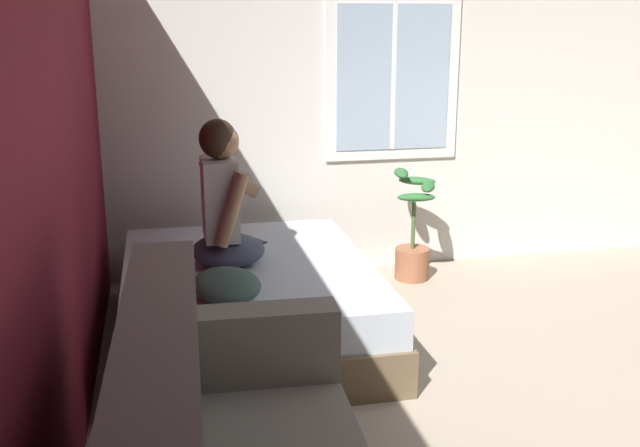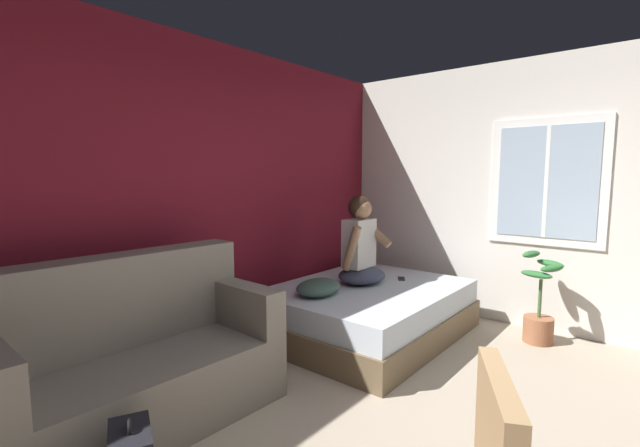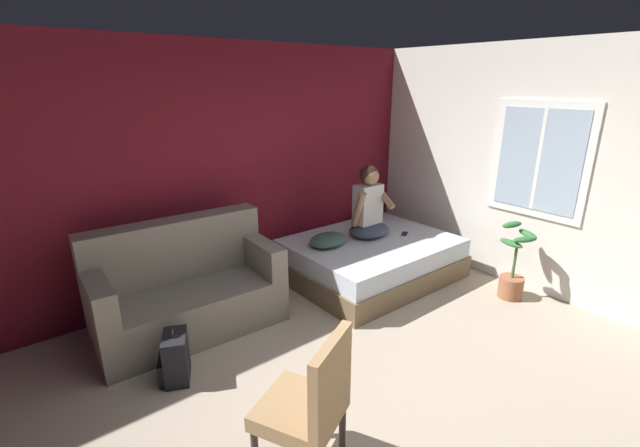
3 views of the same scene
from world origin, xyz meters
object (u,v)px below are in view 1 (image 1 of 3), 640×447
at_px(throw_pillow, 227,285).
at_px(potted_plant, 413,241).
at_px(person_seated, 224,206).
at_px(bed, 249,302).
at_px(cell_phone, 256,241).

xyz_separation_m(throw_pillow, potted_plant, (1.37, -1.52, -0.25)).
height_order(throw_pillow, potted_plant, potted_plant).
bearing_deg(person_seated, bed, -115.06).
bearing_deg(person_seated, potted_plant, -62.22).
xyz_separation_m(bed, cell_phone, (0.46, -0.12, 0.25)).
xyz_separation_m(person_seated, cell_phone, (0.40, -0.24, -0.35)).
xyz_separation_m(bed, person_seated, (0.06, 0.13, 0.60)).
relative_size(throw_pillow, potted_plant, 0.56).
bearing_deg(potted_plant, person_seated, 117.78).
relative_size(throw_pillow, cell_phone, 3.33).
xyz_separation_m(cell_phone, potted_plant, (0.38, -1.23, -0.18)).
bearing_deg(bed, potted_plant, -58.20).
height_order(cell_phone, potted_plant, potted_plant).
height_order(person_seated, throw_pillow, person_seated).
height_order(bed, potted_plant, potted_plant).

